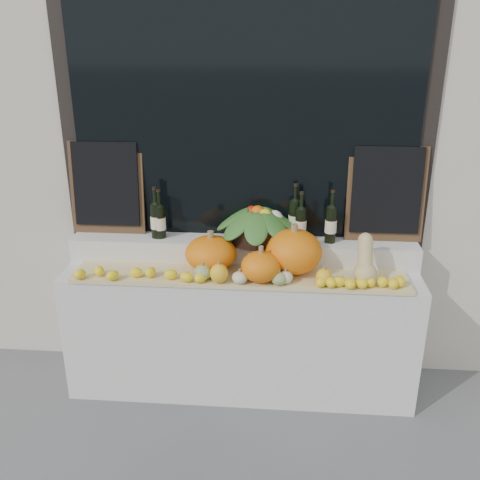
% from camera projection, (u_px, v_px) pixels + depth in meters
% --- Properties ---
extents(storefront_facade, '(7.00, 0.94, 4.50)m').
position_uv_depth(storefront_facade, '(249.00, 44.00, 3.64)').
color(storefront_facade, beige).
rests_on(storefront_facade, ground).
extents(display_sill, '(2.30, 0.55, 0.88)m').
position_uv_depth(display_sill, '(241.00, 329.00, 3.64)').
color(display_sill, silver).
rests_on(display_sill, ground).
extents(rear_tier, '(2.30, 0.25, 0.16)m').
position_uv_depth(rear_tier, '(243.00, 250.00, 3.59)').
color(rear_tier, silver).
rests_on(rear_tier, display_sill).
extents(straw_bedding, '(2.10, 0.32, 0.02)m').
position_uv_depth(straw_bedding, '(239.00, 277.00, 3.36)').
color(straw_bedding, tan).
rests_on(straw_bedding, display_sill).
extents(pumpkin_left, '(0.39, 0.39, 0.22)m').
position_uv_depth(pumpkin_left, '(211.00, 253.00, 3.40)').
color(pumpkin_left, orange).
rests_on(pumpkin_left, straw_bedding).
extents(pumpkin_right, '(0.38, 0.38, 0.28)m').
position_uv_depth(pumpkin_right, '(294.00, 251.00, 3.34)').
color(pumpkin_right, orange).
rests_on(pumpkin_right, straw_bedding).
extents(pumpkin_center, '(0.30, 0.30, 0.19)m').
position_uv_depth(pumpkin_center, '(261.00, 267.00, 3.24)').
color(pumpkin_center, orange).
rests_on(pumpkin_center, straw_bedding).
extents(butternut_squash, '(0.14, 0.21, 0.29)m').
position_uv_depth(butternut_squash, '(365.00, 263.00, 3.23)').
color(butternut_squash, tan).
rests_on(butternut_squash, straw_bedding).
extents(decorative_gourds, '(0.84, 0.14, 0.14)m').
position_uv_depth(decorative_gourds, '(251.00, 275.00, 3.23)').
color(decorative_gourds, '#38681F').
rests_on(decorative_gourds, straw_bedding).
extents(lemon_heap, '(2.20, 0.16, 0.06)m').
position_uv_depth(lemon_heap, '(238.00, 278.00, 3.24)').
color(lemon_heap, yellow).
rests_on(lemon_heap, straw_bedding).
extents(produce_bowl, '(0.58, 0.58, 0.25)m').
position_uv_depth(produce_bowl, '(258.00, 223.00, 3.49)').
color(produce_bowl, black).
rests_on(produce_bowl, rear_tier).
extents(wine_bottle_far_left, '(0.08, 0.08, 0.35)m').
position_uv_depth(wine_bottle_far_left, '(156.00, 220.00, 3.54)').
color(wine_bottle_far_left, black).
rests_on(wine_bottle_far_left, rear_tier).
extents(wine_bottle_near_left, '(0.08, 0.08, 0.34)m').
position_uv_depth(wine_bottle_near_left, '(160.00, 221.00, 3.54)').
color(wine_bottle_near_left, black).
rests_on(wine_bottle_near_left, rear_tier).
extents(wine_bottle_tall, '(0.08, 0.08, 0.38)m').
position_uv_depth(wine_bottle_tall, '(295.00, 219.00, 3.52)').
color(wine_bottle_tall, black).
rests_on(wine_bottle_tall, rear_tier).
extents(wine_bottle_near_right, '(0.08, 0.08, 0.34)m').
position_uv_depth(wine_bottle_near_right, '(301.00, 224.00, 3.48)').
color(wine_bottle_near_right, black).
rests_on(wine_bottle_near_right, rear_tier).
extents(wine_bottle_far_right, '(0.08, 0.08, 0.35)m').
position_uv_depth(wine_bottle_far_right, '(331.00, 224.00, 3.46)').
color(wine_bottle_far_right, black).
rests_on(wine_bottle_far_right, rear_tier).
extents(chalkboard_left, '(0.50, 0.09, 0.62)m').
position_uv_depth(chalkboard_left, '(106.00, 186.00, 3.57)').
color(chalkboard_left, '#4C331E').
rests_on(chalkboard_left, rear_tier).
extents(chalkboard_right, '(0.50, 0.09, 0.62)m').
position_uv_depth(chalkboard_right, '(386.00, 193.00, 3.43)').
color(chalkboard_right, '#4C331E').
rests_on(chalkboard_right, rear_tier).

